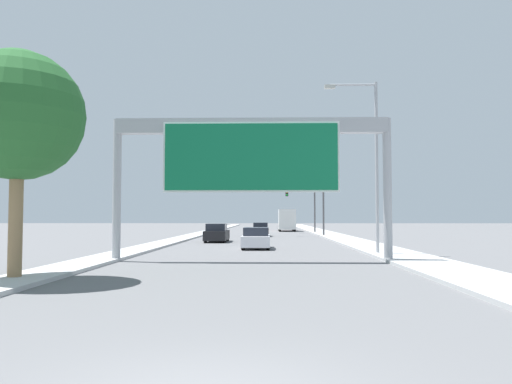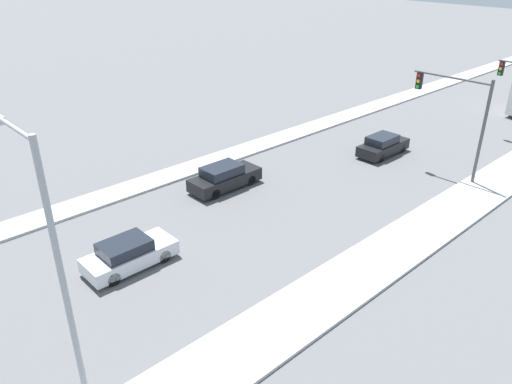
# 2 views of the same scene
# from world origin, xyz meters

# --- Properties ---
(sidewalk_right) EXTENTS (3.00, 120.00, 0.15)m
(sidewalk_right) POSITION_xyz_m (7.75, 60.00, 0.07)
(sidewalk_right) COLOR #B7B7B7
(sidewalk_right) RESTS_ON ground
(median_strip_left) EXTENTS (2.00, 120.00, 0.15)m
(median_strip_left) POSITION_xyz_m (-7.25, 60.00, 0.07)
(median_strip_left) COLOR #B7B7B7
(median_strip_left) RESTS_ON ground
(sign_gantry) EXTENTS (13.30, 0.73, 6.81)m
(sign_gantry) POSITION_xyz_m (0.00, 17.85, 5.29)
(sign_gantry) COLOR #9EA0A5
(sign_gantry) RESTS_ON ground
(car_near_right) EXTENTS (1.79, 4.65, 1.53)m
(car_near_right) POSITION_xyz_m (-3.50, 36.12, 0.72)
(car_near_right) COLOR black
(car_near_right) RESTS_ON ground
(car_mid_right) EXTENTS (1.72, 4.24, 1.47)m
(car_mid_right) POSITION_xyz_m (0.00, 48.01, 0.69)
(car_mid_right) COLOR black
(car_mid_right) RESTS_ON ground
(car_far_right) EXTENTS (1.82, 4.32, 1.41)m
(car_far_right) POSITION_xyz_m (0.00, 27.43, 0.67)
(car_far_right) COLOR silver
(car_far_right) RESTS_ON ground
(truck_box_primary) EXTENTS (2.36, 7.27, 3.14)m
(truck_box_primary) POSITION_xyz_m (3.50, 66.49, 1.60)
(truck_box_primary) COLOR red
(truck_box_primary) RESTS_ON ground
(traffic_light_near_intersection) EXTENTS (5.14, 0.32, 6.63)m
(traffic_light_near_intersection) POSITION_xyz_m (5.16, 48.00, 4.51)
(traffic_light_near_intersection) COLOR #4C4C4F
(traffic_light_near_intersection) RESTS_ON ground
(traffic_light_mid_block) EXTENTS (3.95, 0.32, 6.10)m
(traffic_light_mid_block) POSITION_xyz_m (5.51, 58.00, 4.09)
(traffic_light_mid_block) COLOR #4C4C4F
(traffic_light_mid_block) RESTS_ON ground
(palm_tree_foreground) EXTENTS (4.37, 4.37, 7.71)m
(palm_tree_foreground) POSITION_xyz_m (-7.58, 10.69, 5.49)
(palm_tree_foreground) COLOR #8C704C
(palm_tree_foreground) RESTS_ON ground
(street_lamp_right) EXTENTS (2.97, 0.28, 9.67)m
(street_lamp_right) POSITION_xyz_m (6.50, 22.09, 5.69)
(street_lamp_right) COLOR #9EA0A5
(street_lamp_right) RESTS_ON ground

